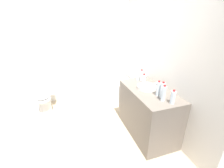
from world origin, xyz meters
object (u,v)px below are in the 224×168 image
at_px(sink_faucet, 156,85).
at_px(drinking_glass_0, 158,90).
at_px(water_bottle_0, 158,89).
at_px(water_bottle_4, 162,90).
at_px(drinking_glass_1, 137,77).
at_px(water_bottle_5, 142,75).
at_px(sink_basin, 147,87).
at_px(bathtub, 99,91).
at_px(toilet_paper_roll, 38,109).
at_px(water_bottle_2, 173,97).
at_px(toilet, 44,98).
at_px(water_bottle_1, 164,94).
at_px(water_bottle_3, 144,79).

xyz_separation_m(sink_faucet, drinking_glass_0, (-0.09, -0.20, 0.01)).
distance_m(water_bottle_0, water_bottle_4, 0.08).
xyz_separation_m(water_bottle_4, drinking_glass_1, (-0.01, 0.78, -0.07)).
distance_m(water_bottle_5, drinking_glass_0, 0.57).
distance_m(water_bottle_5, drinking_glass_1, 0.10).
bearing_deg(sink_faucet, sink_basin, 180.00).
bearing_deg(water_bottle_4, sink_faucet, 69.14).
bearing_deg(bathtub, toilet_paper_roll, -178.70).
bearing_deg(water_bottle_2, water_bottle_5, 89.32).
distance_m(sink_basin, water_bottle_5, 0.39).
height_order(bathtub, sink_faucet, bathtub).
height_order(sink_faucet, water_bottle_2, water_bottle_2).
height_order(toilet, water_bottle_4, water_bottle_4).
xyz_separation_m(water_bottle_4, drinking_glass_0, (0.04, 0.15, -0.08)).
bearing_deg(drinking_glass_0, bathtub, 112.06).
bearing_deg(water_bottle_1, sink_faucet, 67.87).
xyz_separation_m(water_bottle_3, toilet_paper_roll, (-2.05, 1.09, -0.89)).
bearing_deg(toilet, sink_faucet, 60.99).
bearing_deg(toilet_paper_roll, drinking_glass_1, -23.31).
height_order(sink_basin, water_bottle_1, water_bottle_1).
bearing_deg(drinking_glass_1, water_bottle_4, -89.48).
distance_m(sink_basin, water_bottle_0, 0.29).
distance_m(water_bottle_1, water_bottle_2, 0.13).
xyz_separation_m(drinking_glass_1, toilet_paper_roll, (-2.03, 0.88, -0.86)).
distance_m(water_bottle_2, drinking_glass_0, 0.35).
distance_m(sink_faucet, water_bottle_4, 0.39).
relative_size(water_bottle_0, water_bottle_3, 1.32).
bearing_deg(water_bottle_0, toilet, 139.22).
xyz_separation_m(water_bottle_2, toilet_paper_roll, (-2.08, 1.86, -0.90)).
distance_m(water_bottle_4, toilet_paper_roll, 2.79).
distance_m(toilet, water_bottle_3, 2.25).
xyz_separation_m(toilet, drinking_glass_1, (1.85, -0.88, 0.60)).
height_order(water_bottle_3, drinking_glass_1, water_bottle_3).
relative_size(sink_faucet, drinking_glass_0, 1.76).
bearing_deg(water_bottle_4, water_bottle_5, 86.44).
bearing_deg(water_bottle_0, water_bottle_1, -99.26).
bearing_deg(sink_basin, water_bottle_1, -89.11).
relative_size(toilet, water_bottle_0, 2.59).
distance_m(water_bottle_3, toilet_paper_roll, 2.49).
height_order(water_bottle_2, water_bottle_4, water_bottle_4).
bearing_deg(water_bottle_2, toilet, 135.49).
relative_size(sink_faucet, water_bottle_2, 0.73).
relative_size(toilet, water_bottle_1, 2.54).
xyz_separation_m(sink_faucet, water_bottle_1, (-0.18, -0.44, 0.08)).
xyz_separation_m(toilet, water_bottle_5, (1.90, -0.94, 0.65)).
height_order(water_bottle_5, drinking_glass_1, water_bottle_5).
relative_size(bathtub, water_bottle_5, 7.51).
distance_m(water_bottle_2, water_bottle_5, 0.92).
relative_size(water_bottle_0, drinking_glass_0, 2.85).
bearing_deg(water_bottle_5, water_bottle_2, -90.68).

